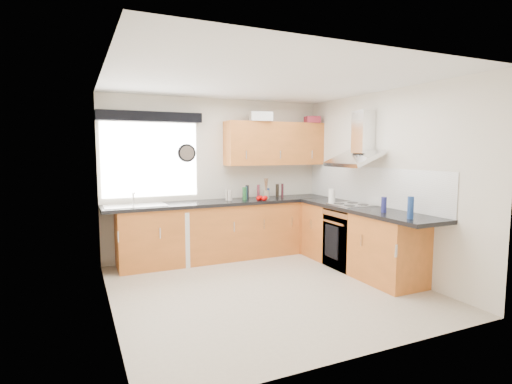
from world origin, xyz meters
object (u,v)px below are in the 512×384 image
oven (350,238)px  washing_machine (170,238)px  upper_cabinets (275,144)px  extractor_hood (358,145)px

oven → washing_machine: oven is taller
upper_cabinets → oven: bearing=-67.5°
extractor_hood → washing_machine: bearing=153.6°
oven → washing_machine: bearing=152.6°
oven → washing_machine: (-2.35, 1.22, -0.02)m
extractor_hood → upper_cabinets: upper_cabinets is taller
extractor_hood → washing_machine: 3.06m
extractor_hood → washing_machine: size_ratio=0.97×
extractor_hood → oven: bearing=180.0°
oven → upper_cabinets: upper_cabinets is taller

